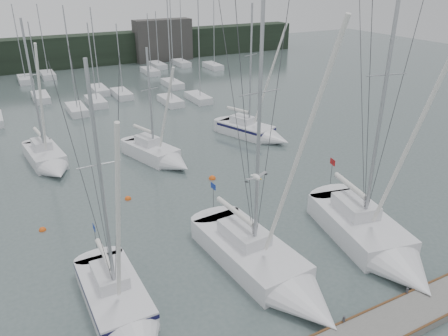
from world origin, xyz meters
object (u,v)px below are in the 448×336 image
object	(u,v)px
buoy_a	(128,199)
buoy_b	(212,179)
sailboat_near_left	(123,314)
sailboat_near_center	(275,274)
sailboat_mid_b	(49,161)
sailboat_mid_c	(161,156)
buoy_c	(43,230)
sailboat_near_right	(379,245)
sailboat_mid_d	(257,132)

from	to	relation	value
buoy_a	buoy_b	xyz separation A→B (m)	(6.70, 0.14, 0.00)
sailboat_near_left	buoy_b	size ratio (longest dim) A/B	23.08
sailboat_near_center	buoy_a	world-z (taller)	sailboat_near_center
sailboat_near_left	sailboat_mid_b	world-z (taller)	sailboat_near_left
sailboat_near_left	sailboat_mid_c	xyz separation A→B (m)	(7.98, 16.43, 0.02)
sailboat_mid_c	buoy_c	bearing A→B (deg)	-165.13
sailboat_near_center	buoy_c	size ratio (longest dim) A/B	37.62
buoy_b	buoy_c	bearing A→B (deg)	-172.75
buoy_c	sailboat_near_right	bearing A→B (deg)	-35.25
sailboat_mid_b	sailboat_near_center	bearing A→B (deg)	-75.07
buoy_b	buoy_c	size ratio (longest dim) A/B	1.26
sailboat_mid_c	sailboat_mid_b	bearing A→B (deg)	141.39
buoy_b	buoy_c	xyz separation A→B (m)	(-12.54, -1.60, 0.00)
sailboat_near_center	buoy_c	xyz separation A→B (m)	(-9.83, 10.89, -0.56)
sailboat_near_right	sailboat_mid_c	world-z (taller)	sailboat_near_right
sailboat_mid_b	sailboat_mid_d	xyz separation A→B (m)	(18.50, -2.13, 0.03)
sailboat_near_center	sailboat_mid_b	distance (m)	22.09
buoy_a	sailboat_mid_d	bearing A→B (deg)	22.88
buoy_c	sailboat_near_left	bearing A→B (deg)	-77.42
sailboat_mid_d	buoy_b	xyz separation A→B (m)	(-7.79, -5.97, -0.58)
sailboat_near_right	sailboat_mid_b	xyz separation A→B (m)	(-14.55, 21.27, -0.08)
sailboat_mid_c	buoy_a	world-z (taller)	sailboat_mid_c
sailboat_mid_c	sailboat_near_center	bearing A→B (deg)	-108.57
buoy_b	sailboat_near_center	bearing A→B (deg)	-102.25
sailboat_near_right	sailboat_near_left	bearing A→B (deg)	-174.95
sailboat_near_left	sailboat_near_center	distance (m)	7.65
sailboat_near_right	buoy_b	xyz separation A→B (m)	(-3.84, 13.17, -0.63)
buoy_c	buoy_b	bearing A→B (deg)	7.25
sailboat_near_left	sailboat_mid_c	world-z (taller)	sailboat_near_left
buoy_a	buoy_c	xyz separation A→B (m)	(-5.84, -1.45, 0.00)
buoy_b	sailboat_mid_b	bearing A→B (deg)	142.91
sailboat_mid_b	buoy_a	distance (m)	9.19
sailboat_near_right	buoy_b	bearing A→B (deg)	117.63
sailboat_mid_d	buoy_b	bearing A→B (deg)	-163.46
sailboat_mid_d	sailboat_near_right	bearing A→B (deg)	-122.60
sailboat_near_left	sailboat_near_right	bearing A→B (deg)	-6.86
buoy_b	buoy_a	bearing A→B (deg)	-178.77
sailboat_near_right	buoy_b	distance (m)	13.73
sailboat_near_right	sailboat_mid_b	distance (m)	25.77
sailboat_near_center	sailboat_mid_b	bearing A→B (deg)	107.11
buoy_a	sailboat_near_center	bearing A→B (deg)	-72.08
sailboat_mid_b	buoy_a	size ratio (longest dim) A/B	26.98
sailboat_mid_b	sailboat_near_right	bearing A→B (deg)	-61.95
sailboat_mid_c	buoy_b	world-z (taller)	sailboat_mid_c
sailboat_mid_b	sailboat_mid_c	world-z (taller)	sailboat_mid_b
sailboat_mid_c	buoy_c	distance (m)	12.08
buoy_c	sailboat_mid_d	bearing A→B (deg)	20.41
sailboat_mid_b	sailboat_mid_c	distance (m)	9.01
sailboat_mid_c	buoy_a	xyz separation A→B (m)	(-4.37, -4.97, -0.55)
sailboat_near_right	sailboat_mid_d	bearing A→B (deg)	89.73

